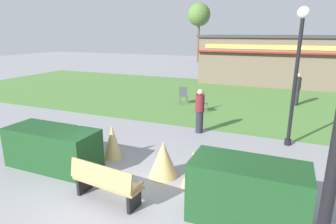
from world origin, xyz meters
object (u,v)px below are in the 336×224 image
food_kiosk (274,59)px  cafe_chair_west (183,94)px  person_standing (200,111)px  parked_car_west_slot (234,62)px  park_bench (105,182)px  cafe_chair_east (201,101)px  tree_right_bg (199,15)px  trash_bin (35,141)px  lamppost_mid (297,62)px  person_strolling (297,89)px

food_kiosk → cafe_chair_west: food_kiosk is taller
person_standing → parked_car_west_slot: bearing=141.7°
park_bench → food_kiosk: food_kiosk is taller
park_bench → cafe_chair_east: size_ratio=1.96×
tree_right_bg → trash_bin: bearing=-82.5°
parked_car_west_slot → tree_right_bg: 8.97m
park_bench → lamppost_mid: lamppost_mid is taller
trash_bin → cafe_chair_east: 7.64m
trash_bin → parked_car_west_slot: parked_car_west_slot is taller
trash_bin → food_kiosk: 18.00m
park_bench → person_standing: person_standing is taller
park_bench → parked_car_west_slot: parked_car_west_slot is taller
park_bench → food_kiosk: (2.43, 18.25, 1.28)m
cafe_chair_west → tree_right_bg: size_ratio=0.12×
cafe_chair_west → cafe_chair_east: same height
lamppost_mid → person_standing: size_ratio=2.65×
park_bench → cafe_chair_east: 8.21m
person_standing → trash_bin: bearing=-91.1°
lamppost_mid → food_kiosk: lamppost_mid is taller
food_kiosk → person_standing: food_kiosk is taller
park_bench → food_kiosk: 18.46m
lamppost_mid → food_kiosk: bearing=95.8°
lamppost_mid → food_kiosk: 13.10m
cafe_chair_east → person_standing: size_ratio=0.53×
lamppost_mid → tree_right_bg: tree_right_bg is taller
cafe_chair_west → trash_bin: bearing=-103.7°
cafe_chair_east → person_strolling: 5.29m
cafe_chair_west → tree_right_bg: tree_right_bg is taller
park_bench → person_standing: size_ratio=1.03×
cafe_chair_east → person_standing: (0.82, -2.91, 0.33)m
trash_bin → tree_right_bg: 30.63m
trash_bin → cafe_chair_west: size_ratio=1.01×
food_kiosk → person_strolling: food_kiosk is taller
park_bench → tree_right_bg: size_ratio=0.24×
food_kiosk → cafe_chair_east: (-2.66, -10.05, -1.24)m
cafe_chair_west → person_standing: (2.14, -4.12, 0.33)m
parked_car_west_slot → food_kiosk: bearing=-61.8°
cafe_chair_east → food_kiosk: bearing=75.2°
cafe_chair_west → cafe_chair_east: size_ratio=1.00×
cafe_chair_east → tree_right_bg: (-7.24, 23.01, 5.24)m
person_strolling → tree_right_bg: tree_right_bg is taller
parked_car_west_slot → lamppost_mid: bearing=-74.9°
trash_bin → cafe_chair_east: trash_bin is taller
person_strolling → tree_right_bg: 23.48m
park_bench → lamppost_mid: (3.75, 5.26, 2.32)m
trash_bin → person_strolling: size_ratio=0.53×
lamppost_mid → person_standing: bearing=179.5°
lamppost_mid → cafe_chair_east: size_ratio=5.03×
food_kiosk → person_standing: (-1.84, -12.96, -0.90)m
person_strolling → person_standing: 6.95m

